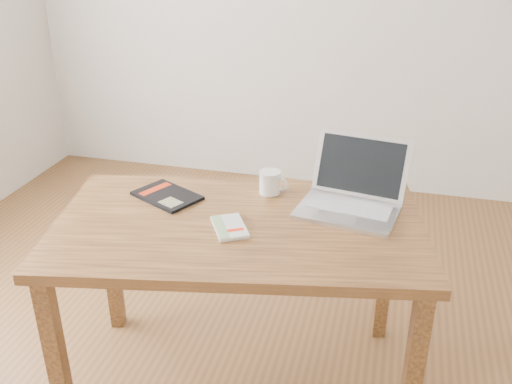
% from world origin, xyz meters
% --- Properties ---
extents(room, '(4.04, 4.04, 2.70)m').
position_xyz_m(room, '(-0.07, 0.00, 1.36)').
color(room, brown).
rests_on(room, ground).
extents(desk, '(1.46, 1.01, 0.75)m').
position_xyz_m(desk, '(0.05, -0.05, 0.66)').
color(desk, brown).
rests_on(desk, ground).
extents(white_guidebook, '(0.18, 0.20, 0.02)m').
position_xyz_m(white_guidebook, '(0.04, -0.11, 0.76)').
color(white_guidebook, silver).
rests_on(white_guidebook, desk).
extents(black_guidebook, '(0.30, 0.27, 0.01)m').
position_xyz_m(black_guidebook, '(-0.28, 0.07, 0.76)').
color(black_guidebook, black).
rests_on(black_guidebook, desk).
extents(laptop, '(0.41, 0.40, 0.24)m').
position_xyz_m(laptop, '(0.44, 0.17, 0.80)').
color(laptop, silver).
rests_on(laptop, desk).
extents(coffee_mug, '(0.12, 0.09, 0.09)m').
position_xyz_m(coffee_mug, '(0.11, 0.22, 0.80)').
color(coffee_mug, white).
rests_on(coffee_mug, desk).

